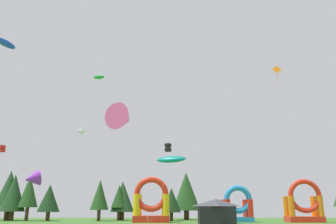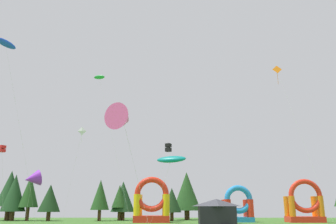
# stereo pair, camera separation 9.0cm
# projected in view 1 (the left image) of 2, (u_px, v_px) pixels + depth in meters

# --- Properties ---
(kite_teal_parafoil) EXTENTS (4.15, 2.29, 7.85)m
(kite_teal_parafoil) POSITION_uv_depth(u_px,v_px,m) (171.00, 159.00, 36.79)
(kite_teal_parafoil) COLOR #0C7F7A
(kite_teal_parafoil) RESTS_ON ground_plane
(kite_red_box) EXTENTS (1.25, 1.80, 10.41)m
(kite_red_box) POSITION_uv_depth(u_px,v_px,m) (2.00, 149.00, 46.56)
(kite_red_box) COLOR red
(kite_red_box) RESTS_ON ground_plane
(kite_pink_delta) EXTENTS (3.63, 2.35, 9.51)m
(kite_pink_delta) POSITION_uv_depth(u_px,v_px,m) (123.00, 119.00, 24.82)
(kite_pink_delta) COLOR #EA599E
(kite_pink_delta) RESTS_ON ground_plane
(kite_white_diamond) EXTENTS (3.27, 2.92, 14.00)m
(kite_white_diamond) POSITION_uv_depth(u_px,v_px,m) (81.00, 132.00, 53.00)
(kite_white_diamond) COLOR white
(kite_white_diamond) RESTS_ON ground_plane
(kite_orange_diamond) EXTENTS (4.04, 4.23, 20.54)m
(kite_orange_diamond) POSITION_uv_depth(u_px,v_px,m) (277.00, 72.00, 46.72)
(kite_orange_diamond) COLOR orange
(kite_orange_diamond) RESTS_ON ground_plane
(kite_green_parafoil) EXTENTS (7.12, 4.70, 22.20)m
(kite_green_parafoil) POSITION_uv_depth(u_px,v_px,m) (99.00, 77.00, 53.78)
(kite_green_parafoil) COLOR green
(kite_green_parafoil) RESTS_ON ground_plane
(kite_purple_delta) EXTENTS (3.48, 3.43, 7.92)m
(kite_purple_delta) POSITION_uv_depth(u_px,v_px,m) (32.00, 179.00, 52.13)
(kite_purple_delta) COLOR purple
(kite_purple_delta) RESTS_ON ground_plane
(kite_blue_parafoil) EXTENTS (5.39, 6.70, 22.74)m
(kite_blue_parafoil) POSITION_uv_depth(u_px,v_px,m) (5.00, 43.00, 43.37)
(kite_blue_parafoil) COLOR blue
(kite_blue_parafoil) RESTS_ON ground_plane
(kite_black_box) EXTENTS (3.83, 2.71, 11.53)m
(kite_black_box) POSITION_uv_depth(u_px,v_px,m) (168.00, 148.00, 51.66)
(kite_black_box) COLOR black
(kite_black_box) RESTS_ON ground_plane
(inflatable_orange_dome) EXTENTS (5.92, 4.23, 7.37)m
(inflatable_orange_dome) POSITION_uv_depth(u_px,v_px,m) (151.00, 206.00, 58.31)
(inflatable_orange_dome) COLOR red
(inflatable_orange_dome) RESTS_ON ground_plane
(inflatable_red_slide) EXTENTS (4.98, 4.17, 6.10)m
(inflatable_red_slide) POSITION_uv_depth(u_px,v_px,m) (237.00, 208.00, 59.97)
(inflatable_red_slide) COLOR #268CD8
(inflatable_red_slide) RESTS_ON ground_plane
(inflatable_blue_arch) EXTENTS (5.78, 3.66, 7.05)m
(inflatable_blue_arch) POSITION_uv_depth(u_px,v_px,m) (304.00, 206.00, 58.85)
(inflatable_blue_arch) COLOR red
(inflatable_blue_arch) RESTS_ON ground_plane
(festival_tent) EXTENTS (5.35, 3.83, 3.66)m
(festival_tent) POSITION_uv_depth(u_px,v_px,m) (216.00, 211.00, 52.77)
(festival_tent) COLOR black
(festival_tent) RESTS_ON ground_plane
(tree_row_2) EXTENTS (4.97, 4.97, 9.36)m
(tree_row_2) POSITION_uv_depth(u_px,v_px,m) (10.00, 189.00, 68.14)
(tree_row_2) COLOR #4C331E
(tree_row_2) RESTS_ON ground_plane
(tree_row_3) EXTENTS (4.55, 4.55, 8.54)m
(tree_row_3) POSITION_uv_depth(u_px,v_px,m) (14.00, 193.00, 66.81)
(tree_row_3) COLOR #4C331E
(tree_row_3) RESTS_ON ground_plane
(tree_row_4) EXTENTS (3.61, 3.61, 8.45)m
(tree_row_4) POSITION_uv_depth(u_px,v_px,m) (29.00, 191.00, 66.65)
(tree_row_4) COLOR #4C331E
(tree_row_4) RESTS_ON ground_plane
(tree_row_5) EXTENTS (4.09, 4.09, 6.59)m
(tree_row_5) POSITION_uv_depth(u_px,v_px,m) (49.00, 198.00, 65.58)
(tree_row_5) COLOR #4C331E
(tree_row_5) RESTS_ON ground_plane
(tree_row_6) EXTENTS (3.43, 3.43, 7.47)m
(tree_row_6) POSITION_uv_depth(u_px,v_px,m) (100.00, 195.00, 65.54)
(tree_row_6) COLOR #4C331E
(tree_row_6) RESTS_ON ground_plane
(tree_row_7) EXTENTS (2.99, 2.99, 6.63)m
(tree_row_7) POSITION_uv_depth(u_px,v_px,m) (119.00, 196.00, 67.67)
(tree_row_7) COLOR #4C331E
(tree_row_7) RESTS_ON ground_plane
(tree_row_8) EXTENTS (4.66, 4.66, 7.35)m
(tree_row_8) POSITION_uv_depth(u_px,v_px,m) (123.00, 197.00, 68.54)
(tree_row_8) COLOR #4C331E
(tree_row_8) RESTS_ON ground_plane
(tree_row_9) EXTENTS (3.57, 3.57, 5.95)m
(tree_row_9) POSITION_uv_depth(u_px,v_px,m) (171.00, 200.00, 65.34)
(tree_row_9) COLOR #4C331E
(tree_row_9) RESTS_ON ground_plane
(tree_row_10) EXTENTS (5.58, 5.58, 9.37)m
(tree_row_10) POSITION_uv_depth(u_px,v_px,m) (186.00, 191.00, 70.86)
(tree_row_10) COLOR #4C331E
(tree_row_10) RESTS_ON ground_plane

